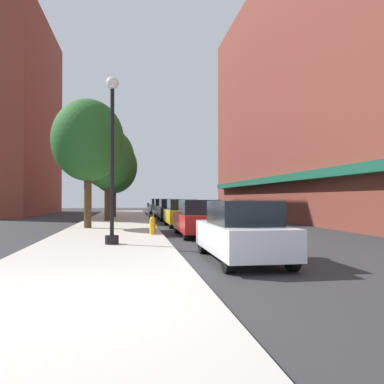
{
  "coord_description": "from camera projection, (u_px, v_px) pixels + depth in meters",
  "views": [
    {
      "loc": [
        1.0,
        -6.29,
        1.74
      ],
      "look_at": [
        5.35,
        21.33,
        2.18
      ],
      "focal_mm": 36.05,
      "sensor_mm": 36.0,
      "label": 1
    }
  ],
  "objects": [
    {
      "name": "tree_mid",
      "position": [
        107.0,
        158.0,
        27.54
      ],
      "size": [
        3.82,
        3.82,
        6.68
      ],
      "color": "#422D1E",
      "rests_on": "sidewalk_slab"
    },
    {
      "name": "tree_near",
      "position": [
        88.0,
        141.0,
        20.93
      ],
      "size": [
        3.88,
        3.88,
        6.99
      ],
      "color": "#4C3823",
      "rests_on": "sidewalk_slab"
    },
    {
      "name": "car_black",
      "position": [
        170.0,
        210.0,
        30.1
      ],
      "size": [
        1.8,
        4.3,
        1.66
      ],
      "rotation": [
        0.0,
        0.0,
        0.02
      ],
      "color": "black",
      "rests_on": "ground"
    },
    {
      "name": "car_silver",
      "position": [
        163.0,
        208.0,
        37.13
      ],
      "size": [
        1.8,
        4.3,
        1.66
      ],
      "rotation": [
        0.0,
        0.0,
        -0.01
      ],
      "color": "black",
      "rests_on": "ground"
    },
    {
      "name": "sidewalk_slab",
      "position": [
        116.0,
        224.0,
        24.79
      ],
      "size": [
        4.8,
        50.0,
        0.12
      ],
      "primitive_type": "cube",
      "color": "#B7B2A8",
      "rests_on": "ground"
    },
    {
      "name": "car_red",
      "position": [
        198.0,
        218.0,
        17.45
      ],
      "size": [
        1.8,
        4.3,
        1.66
      ],
      "rotation": [
        0.0,
        0.0,
        0.04
      ],
      "color": "black",
      "rests_on": "ground"
    },
    {
      "name": "building_right_brick",
      "position": [
        312.0,
        86.0,
        30.26
      ],
      "size": [
        6.8,
        40.0,
        21.09
      ],
      "color": "brown",
      "rests_on": "ground"
    },
    {
      "name": "car_white",
      "position": [
        242.0,
        232.0,
        10.57
      ],
      "size": [
        1.8,
        4.3,
        1.66
      ],
      "rotation": [
        0.0,
        0.0,
        0.01
      ],
      "color": "black",
      "rests_on": "ground"
    },
    {
      "name": "parking_meter_near",
      "position": [
        153.0,
        214.0,
        18.55
      ],
      "size": [
        0.14,
        0.09,
        1.31
      ],
      "color": "slate",
      "rests_on": "sidewalk_slab"
    },
    {
      "name": "building_far_background",
      "position": [
        18.0,
        117.0,
        41.02
      ],
      "size": [
        6.8,
        18.0,
        20.88
      ],
      "color": "brown",
      "rests_on": "ground"
    },
    {
      "name": "parking_meter_far",
      "position": [
        148.0,
        210.0,
        24.38
      ],
      "size": [
        0.14,
        0.09,
        1.31
      ],
      "color": "slate",
      "rests_on": "sidewalk_slab"
    },
    {
      "name": "tree_far",
      "position": [
        114.0,
        167.0,
        32.86
      ],
      "size": [
        3.98,
        3.98,
        6.6
      ],
      "color": "#422D1E",
      "rests_on": "sidewalk_slab"
    },
    {
      "name": "car_yellow",
      "position": [
        181.0,
        213.0,
        23.39
      ],
      "size": [
        1.8,
        4.3,
        1.66
      ],
      "rotation": [
        0.0,
        0.0,
        0.02
      ],
      "color": "black",
      "rests_on": "ground"
    },
    {
      "name": "lamppost",
      "position": [
        112.0,
        156.0,
        13.55
      ],
      "size": [
        0.48,
        0.48,
        5.9
      ],
      "color": "black",
      "rests_on": "sidewalk_slab"
    },
    {
      "name": "fire_hydrant",
      "position": [
        153.0,
        225.0,
        17.1
      ],
      "size": [
        0.33,
        0.26,
        0.79
      ],
      "color": "gold",
      "rests_on": "sidewalk_slab"
    },
    {
      "name": "ground_plane",
      "position": [
        179.0,
        225.0,
        24.43
      ],
      "size": [
        90.0,
        90.0,
        0.0
      ],
      "primitive_type": "plane",
      "color": "#2D2D30"
    },
    {
      "name": "car_blue",
      "position": [
        158.0,
        206.0,
        43.32
      ],
      "size": [
        1.8,
        4.3,
        1.66
      ],
      "rotation": [
        0.0,
        0.0,
        0.02
      ],
      "color": "black",
      "rests_on": "ground"
    }
  ]
}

